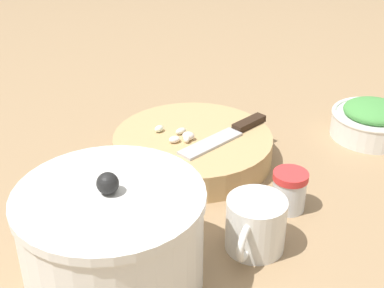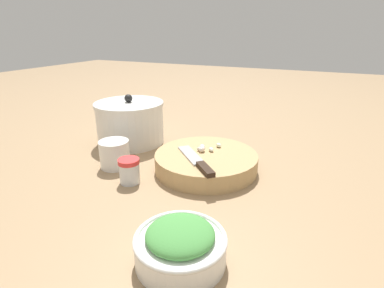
% 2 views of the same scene
% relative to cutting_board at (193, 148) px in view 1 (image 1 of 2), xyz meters
% --- Properties ---
extents(ground_plane, '(5.00, 5.00, 0.00)m').
position_rel_cutting_board_xyz_m(ground_plane, '(-0.05, 0.07, -0.03)').
color(ground_plane, '#997A56').
extents(cutting_board, '(0.30, 0.30, 0.05)m').
position_rel_cutting_board_xyz_m(cutting_board, '(0.00, 0.00, 0.00)').
color(cutting_board, tan).
rests_on(cutting_board, ground_plane).
extents(chef_knife, '(0.17, 0.17, 0.01)m').
position_rel_cutting_board_xyz_m(chef_knife, '(-0.07, -0.00, 0.03)').
color(chef_knife, black).
rests_on(chef_knife, cutting_board).
extents(garlic_cloves, '(0.08, 0.06, 0.02)m').
position_rel_cutting_board_xyz_m(garlic_cloves, '(0.03, 0.01, 0.03)').
color(garlic_cloves, silver).
rests_on(garlic_cloves, cutting_board).
extents(herb_bowl, '(0.17, 0.17, 0.07)m').
position_rel_cutting_board_xyz_m(herb_bowl, '(-0.36, -0.10, 0.01)').
color(herb_bowl, silver).
rests_on(herb_bowl, ground_plane).
extents(spice_jar, '(0.06, 0.06, 0.07)m').
position_rel_cutting_board_xyz_m(spice_jar, '(-0.16, 0.16, 0.01)').
color(spice_jar, silver).
rests_on(spice_jar, ground_plane).
extents(coffee_mug, '(0.09, 0.12, 0.08)m').
position_rel_cutting_board_xyz_m(coffee_mug, '(-0.10, 0.26, 0.02)').
color(coffee_mug, silver).
rests_on(coffee_mug, ground_plane).
extents(stock_pot, '(0.24, 0.24, 0.18)m').
position_rel_cutting_board_xyz_m(stock_pot, '(0.10, 0.34, 0.05)').
color(stock_pot, silver).
rests_on(stock_pot, ground_plane).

